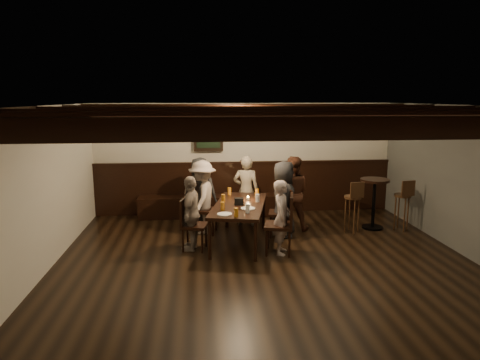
{
  "coord_description": "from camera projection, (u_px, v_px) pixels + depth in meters",
  "views": [
    {
      "loc": [
        -1.0,
        -5.73,
        2.52
      ],
      "look_at": [
        -0.32,
        1.3,
        1.15
      ],
      "focal_mm": 32.0,
      "sensor_mm": 36.0,
      "label": 1
    }
  ],
  "objects": [
    {
      "name": "plate_far",
      "position": [
        248.0,
        208.0,
        7.11
      ],
      "size": [
        0.24,
        0.24,
        0.01
      ],
      "primitive_type": "cylinder",
      "color": "white",
      "rests_on": "dining_table"
    },
    {
      "name": "pint_d",
      "position": [
        258.0,
        198.0,
        7.57
      ],
      "size": [
        0.07,
        0.07,
        0.14
      ],
      "primitive_type": "cylinder",
      "color": "silver",
      "rests_on": "dining_table"
    },
    {
      "name": "person_bench_left",
      "position": [
        200.0,
        192.0,
        8.41
      ],
      "size": [
        0.75,
        0.57,
        1.37
      ],
      "primitive_type": "imported",
      "rotation": [
        0.0,
        0.0,
        2.92
      ],
      "color": "#262729",
      "rests_on": "floor"
    },
    {
      "name": "bar_stool_left",
      "position": [
        352.0,
        213.0,
        8.05
      ],
      "size": [
        0.32,
        0.34,
        0.99
      ],
      "rotation": [
        0.0,
        0.0,
        0.15
      ],
      "color": "#362111",
      "rests_on": "floor"
    },
    {
      "name": "chair_left_near",
      "position": [
        204.0,
        218.0,
        8.03
      ],
      "size": [
        0.5,
        0.5,
        0.93
      ],
      "rotation": [
        0.0,
        0.0,
        -1.79
      ],
      "color": "black",
      "rests_on": "floor"
    },
    {
      "name": "chair_right_far",
      "position": [
        280.0,
        235.0,
        6.97
      ],
      "size": [
        0.54,
        0.54,
        0.99
      ],
      "rotation": [
        0.0,
        0.0,
        1.35
      ],
      "color": "black",
      "rests_on": "floor"
    },
    {
      "name": "pint_c",
      "position": [
        223.0,
        198.0,
        7.55
      ],
      "size": [
        0.07,
        0.07,
        0.14
      ],
      "primitive_type": "cylinder",
      "color": "#BF7219",
      "rests_on": "dining_table"
    },
    {
      "name": "person_right_near",
      "position": [
        283.0,
        199.0,
        7.77
      ],
      "size": [
        0.58,
        0.76,
        1.4
      ],
      "primitive_type": "imported",
      "rotation": [
        0.0,
        0.0,
        1.35
      ],
      "color": "#242426",
      "rests_on": "floor"
    },
    {
      "name": "person_left_far",
      "position": [
        191.0,
        213.0,
        7.09
      ],
      "size": [
        0.46,
        0.79,
        1.26
      ],
      "primitive_type": "imported",
      "rotation": [
        0.0,
        0.0,
        -1.79
      ],
      "color": "gray",
      "rests_on": "floor"
    },
    {
      "name": "pint_f",
      "position": [
        247.0,
        209.0,
        6.85
      ],
      "size": [
        0.07,
        0.07,
        0.14
      ],
      "primitive_type": "cylinder",
      "color": "silver",
      "rests_on": "dining_table"
    },
    {
      "name": "room",
      "position": [
        237.0,
        175.0,
        8.1
      ],
      "size": [
        7.0,
        7.0,
        7.0
      ],
      "color": "black",
      "rests_on": "ground"
    },
    {
      "name": "person_bench_centre",
      "position": [
        246.0,
        191.0,
        8.45
      ],
      "size": [
        0.57,
        0.44,
        1.4
      ],
      "primitive_type": "imported",
      "rotation": [
        0.0,
        0.0,
        2.92
      ],
      "color": "gray",
      "rests_on": "floor"
    },
    {
      "name": "bar_stool_right",
      "position": [
        402.0,
        211.0,
        8.19
      ],
      "size": [
        0.32,
        0.34,
        0.99
      ],
      "rotation": [
        0.0,
        0.0,
        0.17
      ],
      "color": "#362111",
      "rests_on": "floor"
    },
    {
      "name": "plate_near",
      "position": [
        224.0,
        214.0,
        6.76
      ],
      "size": [
        0.24,
        0.24,
        0.01
      ],
      "primitive_type": "cylinder",
      "color": "white",
      "rests_on": "dining_table"
    },
    {
      "name": "person_left_near",
      "position": [
        202.0,
        197.0,
        7.96
      ],
      "size": [
        0.7,
        0.98,
        1.38
      ],
      "primitive_type": "imported",
      "rotation": [
        0.0,
        0.0,
        -1.79
      ],
      "color": "gray",
      "rests_on": "floor"
    },
    {
      "name": "pint_b",
      "position": [
        257.0,
        192.0,
        8.02
      ],
      "size": [
        0.07,
        0.07,
        0.14
      ],
      "primitive_type": "cylinder",
      "color": "#BF7219",
      "rests_on": "dining_table"
    },
    {
      "name": "high_top_table",
      "position": [
        374.0,
        196.0,
        8.24
      ],
      "size": [
        0.55,
        0.55,
        0.98
      ],
      "color": "black",
      "rests_on": "floor"
    },
    {
      "name": "person_bench_right",
      "position": [
        292.0,
        193.0,
        8.19
      ],
      "size": [
        0.79,
        0.68,
        1.42
      ],
      "primitive_type": "imported",
      "rotation": [
        0.0,
        0.0,
        2.92
      ],
      "color": "#542C1D",
      "rests_on": "floor"
    },
    {
      "name": "pint_a",
      "position": [
        229.0,
        191.0,
        8.13
      ],
      "size": [
        0.07,
        0.07,
        0.14
      ],
      "primitive_type": "cylinder",
      "color": "#BF7219",
      "rests_on": "dining_table"
    },
    {
      "name": "chair_right_near",
      "position": [
        281.0,
        221.0,
        7.86
      ],
      "size": [
        0.49,
        0.49,
        0.91
      ],
      "rotation": [
        0.0,
        0.0,
        1.35
      ],
      "color": "black",
      "rests_on": "floor"
    },
    {
      "name": "condiment_caddy",
      "position": [
        239.0,
        201.0,
        7.37
      ],
      "size": [
        0.15,
        0.1,
        0.12
      ],
      "primitive_type": "cube",
      "color": "black",
      "rests_on": "dining_table"
    },
    {
      "name": "person_right_far",
      "position": [
        282.0,
        217.0,
        6.91
      ],
      "size": [
        0.38,
        0.5,
        1.22
      ],
      "primitive_type": "imported",
      "rotation": [
        0.0,
        0.0,
        1.35
      ],
      "color": "#AE9893",
      "rests_on": "floor"
    },
    {
      "name": "dining_table",
      "position": [
        239.0,
        207.0,
        7.44
      ],
      "size": [
        1.22,
        1.99,
        0.69
      ],
      "rotation": [
        0.0,
        0.0,
        -0.22
      ],
      "color": "black",
      "rests_on": "floor"
    },
    {
      "name": "chair_left_far",
      "position": [
        194.0,
        234.0,
        7.16
      ],
      "size": [
        0.48,
        0.48,
        0.87
      ],
      "rotation": [
        0.0,
        0.0,
        -1.79
      ],
      "color": "black",
      "rests_on": "floor"
    },
    {
      "name": "pint_g",
      "position": [
        236.0,
        212.0,
        6.63
      ],
      "size": [
        0.07,
        0.07,
        0.14
      ],
      "primitive_type": "cylinder",
      "color": "#BF7219",
      "rests_on": "dining_table"
    },
    {
      "name": "pint_e",
      "position": [
        223.0,
        206.0,
        7.0
      ],
      "size": [
        0.07,
        0.07,
        0.14
      ],
      "primitive_type": "cylinder",
      "color": "#BF7219",
      "rests_on": "dining_table"
    },
    {
      "name": "candle",
      "position": [
        248.0,
        199.0,
        7.7
      ],
      "size": [
        0.05,
        0.05,
        0.05
      ],
      "primitive_type": "cylinder",
      "color": "beige",
      "rests_on": "dining_table"
    }
  ]
}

